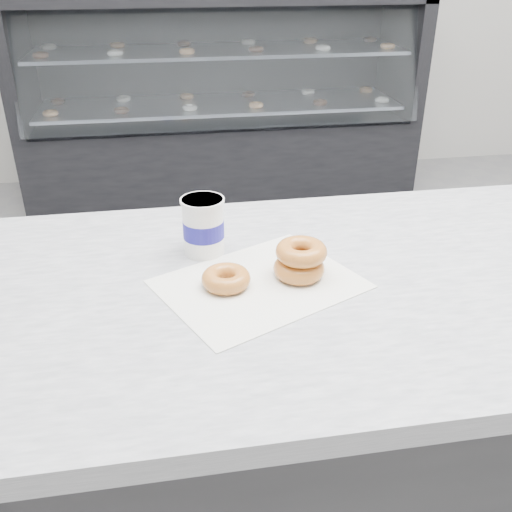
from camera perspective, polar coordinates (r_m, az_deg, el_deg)
The scene contains 7 objects.
ground at distance 2.10m, azimuth 3.57°, elevation -15.04°, with size 5.00×5.00×0.00m, color gray.
counter at distance 1.37m, azimuth 9.96°, elevation -18.12°, with size 3.06×0.76×0.90m.
display_case at distance 3.74m, azimuth -3.56°, elevation 13.63°, with size 2.40×0.74×1.25m.
wax_paper at distance 1.04m, azimuth 0.35°, elevation -2.82°, with size 0.34×0.26×0.00m, color silver.
donut_single at distance 1.02m, azimuth -3.02°, elevation -2.26°, with size 0.09×0.09×0.03m, color #C47336.
donut_stack at distance 1.05m, azimuth 4.43°, elevation -0.40°, with size 0.12×0.12×0.07m.
coffee_cup at distance 1.13m, azimuth -5.28°, elevation 3.05°, with size 0.09×0.09×0.12m.
Camera 1 is at (-0.38, -1.48, 1.44)m, focal length 40.00 mm.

